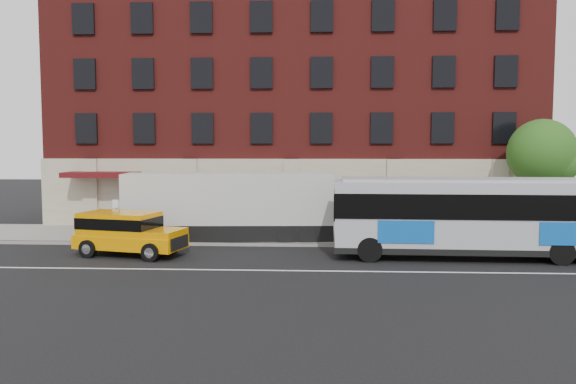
{
  "coord_description": "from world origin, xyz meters",
  "views": [
    {
      "loc": [
        1.5,
        -21.76,
        4.94
      ],
      "look_at": [
        0.12,
        5.5,
        2.72
      ],
      "focal_mm": 35.73,
      "sensor_mm": 36.0,
      "label": 1
    }
  ],
  "objects_px": {
    "sign_pole": "(116,215)",
    "street_tree": "(543,155)",
    "city_bus": "(481,214)",
    "yellow_suv": "(126,231)",
    "shipping_container": "(229,208)"
  },
  "relations": [
    {
      "from": "city_bus",
      "to": "street_tree",
      "type": "bearing_deg",
      "value": 51.23
    },
    {
      "from": "sign_pole",
      "to": "city_bus",
      "type": "distance_m",
      "value": 17.4
    },
    {
      "from": "sign_pole",
      "to": "yellow_suv",
      "type": "xyz_separation_m",
      "value": [
        1.43,
        -2.81,
        -0.34
      ]
    },
    {
      "from": "street_tree",
      "to": "yellow_suv",
      "type": "bearing_deg",
      "value": -163.38
    },
    {
      "from": "city_bus",
      "to": "shipping_container",
      "type": "bearing_deg",
      "value": 162.29
    },
    {
      "from": "sign_pole",
      "to": "yellow_suv",
      "type": "relative_size",
      "value": 0.48
    },
    {
      "from": "sign_pole",
      "to": "street_tree",
      "type": "relative_size",
      "value": 0.4
    },
    {
      "from": "street_tree",
      "to": "yellow_suv",
      "type": "distance_m",
      "value": 21.76
    },
    {
      "from": "city_bus",
      "to": "yellow_suv",
      "type": "height_order",
      "value": "city_bus"
    },
    {
      "from": "yellow_suv",
      "to": "shipping_container",
      "type": "height_order",
      "value": "shipping_container"
    },
    {
      "from": "yellow_suv",
      "to": "city_bus",
      "type": "bearing_deg",
      "value": 0.37
    },
    {
      "from": "sign_pole",
      "to": "street_tree",
      "type": "bearing_deg",
      "value": 8.61
    },
    {
      "from": "city_bus",
      "to": "shipping_container",
      "type": "xyz_separation_m",
      "value": [
        -11.67,
        3.73,
        -0.2
      ]
    },
    {
      "from": "sign_pole",
      "to": "city_bus",
      "type": "height_order",
      "value": "city_bus"
    },
    {
      "from": "sign_pole",
      "to": "yellow_suv",
      "type": "height_order",
      "value": "sign_pole"
    }
  ]
}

